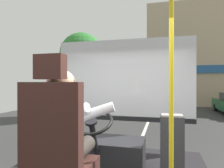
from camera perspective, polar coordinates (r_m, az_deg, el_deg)
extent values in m
cube|color=#313131|center=(10.99, 10.56, -9.63)|extent=(18.00, 44.00, 0.05)
cube|color=silver|center=(10.98, 10.56, -9.48)|extent=(0.12, 39.60, 0.00)
cube|color=#381E19|center=(1.56, -17.00, -11.66)|extent=(0.48, 0.10, 0.66)
cube|color=#381E19|center=(1.53, -17.03, 4.65)|extent=(0.22, 0.10, 0.18)
cylinder|color=#332D28|center=(1.85, -9.27, -17.91)|extent=(0.15, 0.42, 0.15)
cylinder|color=#332D28|center=(1.93, -14.41, -17.18)|extent=(0.15, 0.42, 0.15)
cylinder|color=silver|center=(1.71, -14.13, -12.72)|extent=(0.34, 0.34, 0.54)
cube|color=navy|center=(1.85, -11.46, -9.67)|extent=(0.06, 0.01, 0.33)
sphere|color=tan|center=(1.67, -14.15, -0.09)|extent=(0.24, 0.24, 0.24)
cylinder|color=silver|center=(1.87, -7.58, -8.82)|extent=(0.55, 0.21, 0.25)
cylinder|color=silver|center=(1.96, -13.28, -8.42)|extent=(0.55, 0.21, 0.25)
cube|color=black|center=(2.89, -2.58, -18.99)|extent=(1.10, 0.56, 0.40)
cylinder|color=black|center=(2.46, -5.16, -14.73)|extent=(0.07, 0.24, 0.42)
torus|color=black|center=(2.34, -5.88, -10.59)|extent=(0.50, 0.47, 0.23)
cylinder|color=black|center=(2.34, -5.88, -10.59)|extent=(0.14, 0.14, 0.08)
cylinder|color=yellow|center=(2.03, 16.37, -3.91)|extent=(0.04, 0.04, 2.02)
cube|color=#333338|center=(2.62, 16.55, -16.96)|extent=(0.27, 0.20, 0.76)
cube|color=#9E9993|center=(2.53, 16.57, -8.48)|extent=(0.24, 0.18, 0.02)
cube|color=silver|center=(3.69, 3.10, 1.79)|extent=(2.50, 0.01, 1.40)
cube|color=black|center=(3.75, 3.10, -9.60)|extent=(2.50, 0.08, 0.08)
cylinder|color=#4C3828|center=(11.50, -8.58, -2.32)|extent=(0.32, 0.32, 2.68)
sphere|color=#2C762D|center=(11.60, -8.59, 8.25)|extent=(2.42, 2.42, 2.42)
cube|color=tan|center=(19.90, 28.00, 7.08)|extent=(12.02, 4.53, 8.44)
cylinder|color=black|center=(15.03, 27.12, -5.94)|extent=(0.14, 0.48, 0.48)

